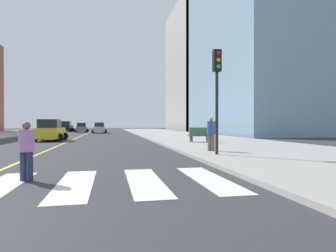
{
  "coord_description": "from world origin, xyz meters",
  "views": [
    {
      "loc": [
        3.57,
        -3.7,
        1.55
      ],
      "look_at": [
        11.14,
        33.53,
        1.28
      ],
      "focal_mm": 30.76,
      "sensor_mm": 36.0,
      "label": 1
    }
  ],
  "objects": [
    {
      "name": "pedestrian_crossing",
      "position": [
        1.37,
        4.67,
        0.89
      ],
      "size": [
        0.4,
        0.4,
        1.61
      ],
      "rotation": [
        0.0,
        0.0,
        2.9
      ],
      "color": "#232847",
      "rests_on": "ground"
    },
    {
      "name": "traffic_light_near_corner",
      "position": [
        8.4,
        8.77,
        3.52
      ],
      "size": [
        0.36,
        0.41,
        4.8
      ],
      "rotation": [
        0.0,
        0.0,
        3.14
      ],
      "color": "black",
      "rests_on": "sidewalk_kerb_east"
    },
    {
      "name": "car_silver_third",
      "position": [
        1.85,
        46.4,
        0.84
      ],
      "size": [
        2.58,
        4.07,
        1.8
      ],
      "rotation": [
        0.0,
        0.0,
        3.17
      ],
      "color": "#B7B7BC",
      "rests_on": "ground"
    },
    {
      "name": "park_bench",
      "position": [
        10.46,
        17.74,
        0.69
      ],
      "size": [
        1.81,
        0.6,
        1.12
      ],
      "rotation": [
        0.0,
        0.0,
        1.59
      ],
      "color": "#33603D",
      "rests_on": "sidewalk_kerb_east"
    },
    {
      "name": "pedestrian_waiting_east",
      "position": [
        8.74,
        10.47,
        1.13
      ],
      "size": [
        0.44,
        0.44,
        1.78
      ],
      "rotation": [
        0.0,
        0.0,
        5.54
      ],
      "color": "brown",
      "rests_on": "sidewalk_kerb_east"
    },
    {
      "name": "car_yellow_fifth",
      "position": [
        -1.79,
        24.29,
        0.92
      ],
      "size": [
        2.79,
        4.43,
        1.97
      ],
      "rotation": [
        0.0,
        0.0,
        -0.02
      ],
      "color": "gold",
      "rests_on": "ground"
    },
    {
      "name": "lane_divider_paint",
      "position": [
        0.0,
        40.0,
        0.01
      ],
      "size": [
        0.16,
        80.0,
        0.01
      ],
      "primitive_type": "cube",
      "color": "yellow",
      "rests_on": "ground"
    },
    {
      "name": "office_tower_glass",
      "position": [
        28.81,
        38.82,
        18.64
      ],
      "size": [
        20.0,
        28.0,
        37.28
      ],
      "primitive_type": "cube",
      "color": "#7A9EB7",
      "rests_on": "ground"
    },
    {
      "name": "parking_garage_concrete",
      "position": [
        27.81,
        62.81,
        14.8
      ],
      "size": [
        18.0,
        24.0,
        29.6
      ],
      "primitive_type": "cube",
      "color": "#9E9B93",
      "rests_on": "ground"
    },
    {
      "name": "car_black_second",
      "position": [
        -5.06,
        56.93,
        0.98
      ],
      "size": [
        3.03,
        4.76,
        2.09
      ],
      "rotation": [
        0.0,
        0.0,
        -0.04
      ],
      "color": "black",
      "rests_on": "ground"
    },
    {
      "name": "car_gray_fourth",
      "position": [
        -1.54,
        51.84,
        0.83
      ],
      "size": [
        2.57,
        4.03,
        1.77
      ],
      "rotation": [
        0.0,
        0.0,
        0.04
      ],
      "color": "slate",
      "rests_on": "ground"
    },
    {
      "name": "sidewalk_kerb_east",
      "position": [
        12.2,
        20.0,
        0.07
      ],
      "size": [
        10.0,
        120.0,
        0.15
      ],
      "primitive_type": "cube",
      "color": "#9E9B93",
      "rests_on": "ground"
    }
  ]
}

